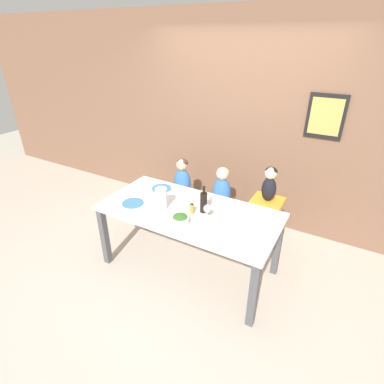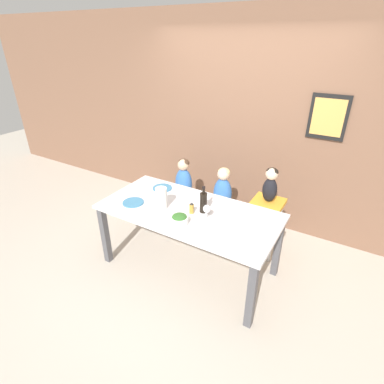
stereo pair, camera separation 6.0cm
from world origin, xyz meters
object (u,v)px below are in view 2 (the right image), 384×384
object	(u,v)px
wine_glass_near	(207,209)
dinner_plate_front_right	(222,237)
dinner_plate_front_left	(133,202)
wine_bottle	(203,202)
person_baby_right	(271,183)
salad_bowl_large	(179,219)
chair_far_left	(184,201)
person_child_center	(223,189)
paper_towel_roll	(161,198)
dinner_plate_back_left	(162,188)
chair_right_highchair	(267,213)
person_child_left	(184,179)
chair_far_center	(221,213)
dinner_plate_back_right	(245,214)

from	to	relation	value
wine_glass_near	dinner_plate_front_right	size ratio (longest dim) A/B	0.67
dinner_plate_front_left	wine_bottle	bearing A→B (deg)	17.24
person_baby_right	salad_bowl_large	size ratio (longest dim) A/B	2.39
chair_far_left	person_child_center	distance (m)	0.66
person_baby_right	paper_towel_roll	world-z (taller)	person_baby_right
salad_bowl_large	dinner_plate_back_left	xyz separation A→B (m)	(-0.58, 0.52, -0.04)
chair_right_highchair	wine_bottle	size ratio (longest dim) A/B	2.45
chair_far_left	dinner_plate_front_right	distance (m)	1.44
chair_far_left	person_child_left	world-z (taller)	person_child_left
chair_far_center	dinner_plate_front_right	distance (m)	1.13
person_baby_right	dinner_plate_front_right	distance (m)	0.98
salad_bowl_large	dinner_plate_front_left	bearing A→B (deg)	173.17
chair_right_highchair	person_child_center	xyz separation A→B (m)	(-0.57, 0.00, 0.16)
person_child_center	wine_bottle	distance (m)	0.68
chair_far_center	salad_bowl_large	xyz separation A→B (m)	(-0.00, -0.96, 0.43)
salad_bowl_large	dinner_plate_front_right	distance (m)	0.45
wine_bottle	chair_far_left	bearing A→B (deg)	134.96
dinner_plate_front_left	salad_bowl_large	bearing A→B (deg)	-6.83
paper_towel_roll	dinner_plate_back_left	distance (m)	0.46
dinner_plate_back_left	dinner_plate_front_right	size ratio (longest dim) A/B	1.00
dinner_plate_front_left	chair_right_highchair	bearing A→B (deg)	35.82
dinner_plate_front_right	dinner_plate_front_left	bearing A→B (deg)	175.96
person_baby_right	dinner_plate_front_left	world-z (taller)	person_baby_right
person_child_left	person_baby_right	bearing A→B (deg)	0.02
chair_right_highchair	person_baby_right	distance (m)	0.38
person_baby_right	dinner_plate_back_right	distance (m)	0.51
paper_towel_roll	dinner_plate_front_right	bearing A→B (deg)	-11.45
chair_right_highchair	dinner_plate_back_left	bearing A→B (deg)	-159.14
paper_towel_roll	dinner_plate_back_right	bearing A→B (deg)	22.03
chair_far_center	dinner_plate_back_right	distance (m)	0.77
dinner_plate_front_right	chair_right_highchair	bearing A→B (deg)	82.94
chair_far_center	wine_bottle	bearing A→B (deg)	-82.36
wine_glass_near	dinner_plate_back_right	world-z (taller)	wine_glass_near
person_child_left	salad_bowl_large	bearing A→B (deg)	-59.78
wine_glass_near	person_child_left	bearing A→B (deg)	134.73
salad_bowl_large	dinner_plate_back_left	bearing A→B (deg)	138.12
dinner_plate_front_left	dinner_plate_back_right	distance (m)	1.19
person_child_left	dinner_plate_back_left	distance (m)	0.44
wine_bottle	dinner_plate_back_left	xyz separation A→B (m)	(-0.67, 0.21, -0.11)
chair_far_center	person_baby_right	xyz separation A→B (m)	(0.57, 0.00, 0.55)
person_child_center	chair_far_left	bearing A→B (deg)	-179.92
person_child_center	salad_bowl_large	world-z (taller)	person_child_center
dinner_plate_front_right	salad_bowl_large	bearing A→B (deg)	179.98
chair_right_highchair	salad_bowl_large	xyz separation A→B (m)	(-0.57, -0.96, 0.25)
salad_bowl_large	dinner_plate_front_right	size ratio (longest dim) A/B	0.74
person_child_left	wine_bottle	size ratio (longest dim) A/B	1.87
dinner_plate_front_right	chair_far_center	bearing A→B (deg)	115.11
person_child_left	dinner_plate_back_left	world-z (taller)	person_child_left
chair_right_highchair	person_child_left	xyz separation A→B (m)	(-1.13, 0.00, 0.16)
paper_towel_roll	dinner_plate_front_right	xyz separation A→B (m)	(0.78, -0.16, -0.11)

